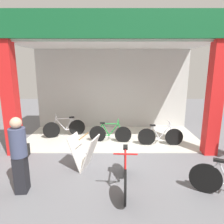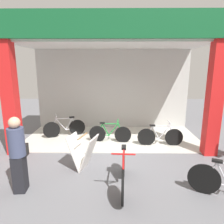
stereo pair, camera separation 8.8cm
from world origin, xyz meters
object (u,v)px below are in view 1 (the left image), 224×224
object	(u,v)px
bicycle_inside_2	(64,128)
sandwich_board_sign	(84,152)
bicycle_inside_1	(110,133)
bicycle_inside_0	(160,136)
bicycle_parked_0	(125,171)
pedestrian_1	(19,154)

from	to	relation	value
bicycle_inside_2	sandwich_board_sign	distance (m)	2.67
bicycle_inside_1	sandwich_board_sign	distance (m)	1.99
bicycle_inside_0	bicycle_parked_0	xyz separation A→B (m)	(-1.33, -2.42, 0.05)
bicycle_inside_2	sandwich_board_sign	xyz separation A→B (m)	(1.06, -2.44, 0.11)
bicycle_inside_1	sandwich_board_sign	world-z (taller)	sandwich_board_sign
sandwich_board_sign	pedestrian_1	size ratio (longest dim) A/B	0.55
bicycle_inside_0	sandwich_board_sign	distance (m)	2.83
bicycle_inside_0	sandwich_board_sign	size ratio (longest dim) A/B	1.65
bicycle_inside_0	bicycle_inside_1	world-z (taller)	bicycle_inside_0
bicycle_inside_2	bicycle_parked_0	xyz separation A→B (m)	(2.08, -3.29, 0.04)
bicycle_inside_2	bicycle_inside_0	bearing A→B (deg)	-14.30
bicycle_inside_0	pedestrian_1	bearing A→B (deg)	-144.44
bicycle_inside_2	pedestrian_1	distance (m)	3.45
bicycle_inside_1	bicycle_inside_2	world-z (taller)	bicycle_inside_2
bicycle_inside_2	bicycle_parked_0	bearing A→B (deg)	-57.72
bicycle_inside_0	bicycle_inside_1	distance (m)	1.71
bicycle_inside_0	bicycle_parked_0	distance (m)	2.76
bicycle_inside_0	bicycle_inside_2	bearing A→B (deg)	165.70
bicycle_inside_0	bicycle_inside_2	world-z (taller)	bicycle_inside_2
bicycle_inside_0	bicycle_parked_0	bearing A→B (deg)	-118.83
bicycle_parked_0	pedestrian_1	size ratio (longest dim) A/B	1.06
bicycle_parked_0	sandwich_board_sign	world-z (taller)	bicycle_parked_0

